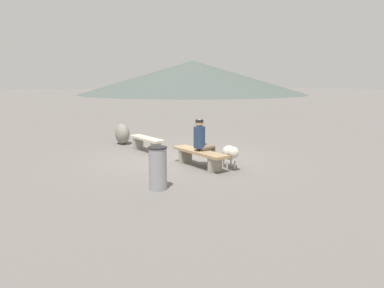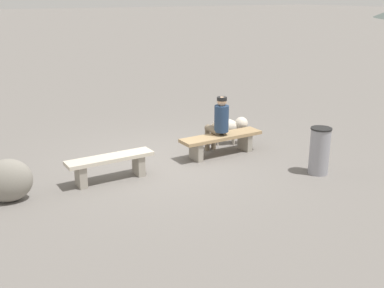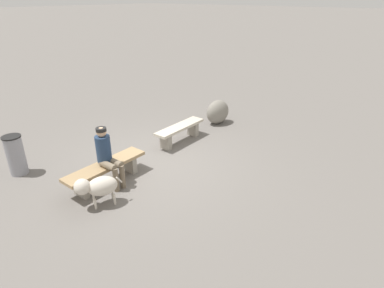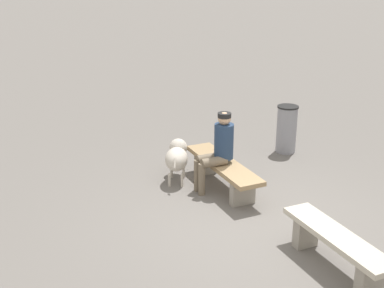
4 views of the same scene
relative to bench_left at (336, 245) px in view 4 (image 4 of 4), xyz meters
The scene contains 6 objects.
ground 1.49m from the bench_left, 12.55° to the left, with size 210.00×210.00×0.06m, color slate.
bench_left is the anchor object (origin of this frame).
bench_right 2.61m from the bench_left, ahead, with size 1.89×0.45×0.45m.
seated_person 2.64m from the bench_left, ahead, with size 0.33×0.63×1.29m.
dog 3.30m from the bench_left, 11.69° to the left, with size 0.82×0.62×0.64m.
trash_bin 4.00m from the bench_left, 26.44° to the right, with size 0.40×0.40×0.92m.
Camera 4 is at (-5.40, 3.42, 3.49)m, focal length 47.09 mm.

